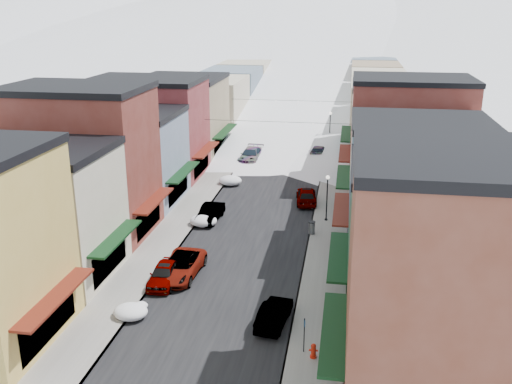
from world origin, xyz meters
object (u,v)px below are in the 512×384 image
(car_dark_hatch, at_px, (210,213))
(fire_hydrant, at_px, (313,351))
(car_green_sedan, at_px, (274,313))
(streetlamp_near, at_px, (327,192))
(trash_can, at_px, (312,227))
(car_white_suv, at_px, (180,266))
(car_silver_sedan, at_px, (164,274))

(car_dark_hatch, distance_m, fire_hydrant, 22.37)
(car_green_sedan, height_order, fire_hydrant, car_green_sedan)
(streetlamp_near, bearing_deg, trash_can, -107.83)
(car_white_suv, bearing_deg, car_dark_hatch, 95.49)
(car_white_suv, xyz_separation_m, car_silver_sedan, (-0.80, -1.27, -0.04))
(car_silver_sedan, xyz_separation_m, car_dark_hatch, (0.28, 12.36, 0.00))
(car_white_suv, relative_size, car_silver_sedan, 1.29)
(car_green_sedan, bearing_deg, car_dark_hatch, -56.86)
(car_white_suv, xyz_separation_m, streetlamp_near, (9.78, 12.54, 2.01))
(car_dark_hatch, relative_size, trash_can, 4.22)
(streetlamp_near, bearing_deg, fire_hydrant, -89.28)
(car_white_suv, bearing_deg, streetlamp_near, 54.89)
(car_white_suv, height_order, fire_hydrant, car_white_suv)
(car_white_suv, bearing_deg, trash_can, 49.41)
(car_dark_hatch, xyz_separation_m, car_green_sedan, (7.95, -16.37, -0.05))
(car_dark_hatch, bearing_deg, fire_hydrant, -58.01)
(car_green_sedan, distance_m, trash_can, 14.53)
(car_silver_sedan, xyz_separation_m, fire_hydrant, (10.84, -7.37, -0.20))
(car_silver_sedan, xyz_separation_m, streetlamp_near, (10.57, 13.81, 2.04))
(car_silver_sedan, height_order, trash_can, car_silver_sedan)
(fire_hydrant, distance_m, trash_can, 17.88)
(trash_can, bearing_deg, fire_hydrant, -85.70)
(trash_can, relative_size, streetlamp_near, 0.25)
(car_dark_hatch, distance_m, car_green_sedan, 18.20)
(trash_can, xyz_separation_m, streetlamp_near, (1.08, 3.34, 2.09))
(car_silver_sedan, relative_size, trash_can, 4.07)
(car_white_suv, distance_m, fire_hydrant, 13.25)
(car_white_suv, distance_m, streetlamp_near, 16.03)
(car_dark_hatch, distance_m, streetlamp_near, 10.59)
(fire_hydrant, xyz_separation_m, streetlamp_near, (-0.27, 21.18, 2.24))
(car_dark_hatch, bearing_deg, trash_can, -7.76)
(fire_hydrant, relative_size, trash_can, 0.80)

